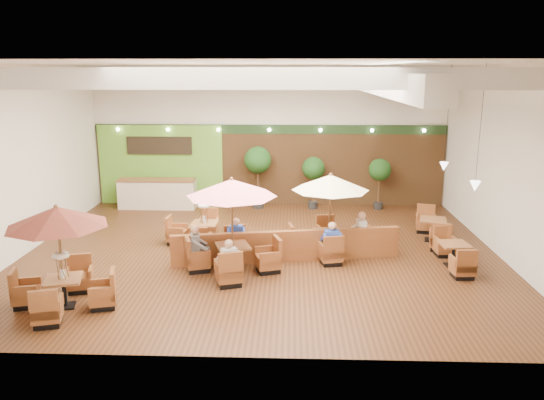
{
  "coord_description": "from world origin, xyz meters",
  "views": [
    {
      "loc": [
        0.88,
        -15.05,
        5.31
      ],
      "look_at": [
        0.3,
        0.5,
        1.5
      ],
      "focal_mm": 35.0,
      "sensor_mm": 36.0,
      "label": 1
    }
  ],
  "objects_px": {
    "table_5": "(432,230)",
    "topiary_1": "(313,170)",
    "table_2": "(330,199)",
    "table_3": "(197,230)",
    "table_1": "(232,208)",
    "diner_3": "(331,238)",
    "topiary_0": "(258,162)",
    "diner_4": "(360,229)",
    "diner_1": "(236,234)",
    "diner_2": "(197,244)",
    "booth_divider": "(287,246)",
    "table_0": "(59,238)",
    "service_counter": "(157,194)",
    "topiary_2": "(380,172)",
    "diner_0": "(228,257)",
    "table_4": "(453,255)"
  },
  "relations": [
    {
      "from": "table_5",
      "to": "topiary_0",
      "type": "xyz_separation_m",
      "value": [
        -5.83,
        3.96,
        1.48
      ]
    },
    {
      "from": "table_0",
      "to": "diner_4",
      "type": "xyz_separation_m",
      "value": [
        7.21,
        3.91,
        -0.89
      ]
    },
    {
      "from": "booth_divider",
      "to": "table_2",
      "type": "height_order",
      "value": "table_2"
    },
    {
      "from": "table_2",
      "to": "diner_3",
      "type": "distance_m",
      "value": 1.28
    },
    {
      "from": "table_0",
      "to": "diner_2",
      "type": "height_order",
      "value": "table_0"
    },
    {
      "from": "booth_divider",
      "to": "table_1",
      "type": "bearing_deg",
      "value": -160.55
    },
    {
      "from": "table_5",
      "to": "topiary_1",
      "type": "bearing_deg",
      "value": 146.03
    },
    {
      "from": "table_1",
      "to": "diner_3",
      "type": "distance_m",
      "value": 2.95
    },
    {
      "from": "table_1",
      "to": "diner_3",
      "type": "bearing_deg",
      "value": -4.73
    },
    {
      "from": "table_0",
      "to": "diner_4",
      "type": "relative_size",
      "value": 2.98
    },
    {
      "from": "booth_divider",
      "to": "table_2",
      "type": "relative_size",
      "value": 2.65
    },
    {
      "from": "booth_divider",
      "to": "table_1",
      "type": "height_order",
      "value": "table_1"
    },
    {
      "from": "topiary_2",
      "to": "diner_0",
      "type": "xyz_separation_m",
      "value": [
        -4.99,
        -7.81,
        -0.74
      ]
    },
    {
      "from": "topiary_1",
      "to": "diner_2",
      "type": "bearing_deg",
      "value": -116.2
    },
    {
      "from": "table_0",
      "to": "topiary_1",
      "type": "distance_m",
      "value": 11.04
    },
    {
      "from": "table_2",
      "to": "diner_4",
      "type": "xyz_separation_m",
      "value": [
        0.89,
        -0.0,
        -0.91
      ]
    },
    {
      "from": "table_3",
      "to": "diner_1",
      "type": "bearing_deg",
      "value": -41.56
    },
    {
      "from": "diner_0",
      "to": "diner_1",
      "type": "height_order",
      "value": "diner_0"
    },
    {
      "from": "table_0",
      "to": "topiary_0",
      "type": "distance_m",
      "value": 10.01
    },
    {
      "from": "topiary_2",
      "to": "diner_1",
      "type": "height_order",
      "value": "topiary_2"
    },
    {
      "from": "table_2",
      "to": "table_3",
      "type": "height_order",
      "value": "table_2"
    },
    {
      "from": "table_4",
      "to": "diner_1",
      "type": "distance_m",
      "value": 6.11
    },
    {
      "from": "service_counter",
      "to": "diner_3",
      "type": "height_order",
      "value": "diner_3"
    },
    {
      "from": "diner_4",
      "to": "service_counter",
      "type": "bearing_deg",
      "value": 49.45
    },
    {
      "from": "table_4",
      "to": "table_2",
      "type": "bearing_deg",
      "value": 160.48
    },
    {
      "from": "booth_divider",
      "to": "topiary_0",
      "type": "bearing_deg",
      "value": 91.28
    },
    {
      "from": "table_1",
      "to": "topiary_2",
      "type": "distance_m",
      "value": 8.48
    },
    {
      "from": "topiary_0",
      "to": "diner_3",
      "type": "bearing_deg",
      "value": -68.51
    },
    {
      "from": "diner_0",
      "to": "diner_1",
      "type": "xyz_separation_m",
      "value": [
        0.0,
        1.91,
        -0.0
      ]
    },
    {
      "from": "table_1",
      "to": "topiary_2",
      "type": "height_order",
      "value": "table_1"
    },
    {
      "from": "table_2",
      "to": "table_1",
      "type": "bearing_deg",
      "value": -162.19
    },
    {
      "from": "topiary_0",
      "to": "diner_3",
      "type": "height_order",
      "value": "topiary_0"
    },
    {
      "from": "service_counter",
      "to": "topiary_0",
      "type": "relative_size",
      "value": 1.23
    },
    {
      "from": "diner_1",
      "to": "diner_4",
      "type": "xyz_separation_m",
      "value": [
        3.59,
        0.59,
        0.03
      ]
    },
    {
      "from": "table_1",
      "to": "diner_4",
      "type": "relative_size",
      "value": 3.21
    },
    {
      "from": "table_0",
      "to": "diner_0",
      "type": "bearing_deg",
      "value": 6.2
    },
    {
      "from": "service_counter",
      "to": "table_0",
      "type": "bearing_deg",
      "value": -89.43
    },
    {
      "from": "table_3",
      "to": "diner_3",
      "type": "relative_size",
      "value": 3.01
    },
    {
      "from": "table_5",
      "to": "topiary_0",
      "type": "distance_m",
      "value": 7.2
    },
    {
      "from": "table_5",
      "to": "diner_4",
      "type": "bearing_deg",
      "value": -138.19
    },
    {
      "from": "table_1",
      "to": "diner_3",
      "type": "height_order",
      "value": "table_1"
    },
    {
      "from": "topiary_0",
      "to": "topiary_1",
      "type": "bearing_deg",
      "value": 0.0
    },
    {
      "from": "diner_3",
      "to": "topiary_0",
      "type": "bearing_deg",
      "value": 102.05
    },
    {
      "from": "table_1",
      "to": "diner_2",
      "type": "relative_size",
      "value": 3.28
    },
    {
      "from": "booth_divider",
      "to": "diner_4",
      "type": "bearing_deg",
      "value": 8.45
    },
    {
      "from": "diner_4",
      "to": "diner_1",
      "type": "bearing_deg",
      "value": 93.75
    },
    {
      "from": "diner_2",
      "to": "table_3",
      "type": "bearing_deg",
      "value": -179.99
    },
    {
      "from": "table_5",
      "to": "topiary_1",
      "type": "relative_size",
      "value": 1.23
    },
    {
      "from": "service_counter",
      "to": "booth_divider",
      "type": "bearing_deg",
      "value": -48.39
    },
    {
      "from": "booth_divider",
      "to": "topiary_2",
      "type": "height_order",
      "value": "topiary_2"
    }
  ]
}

